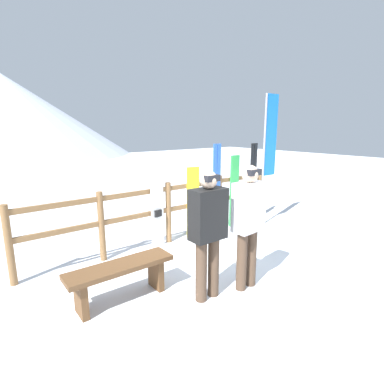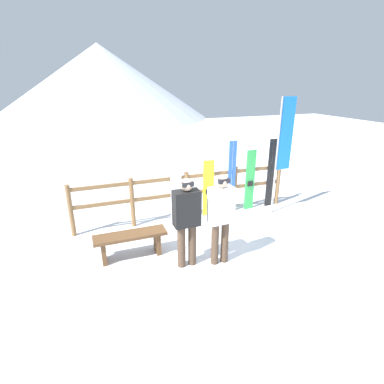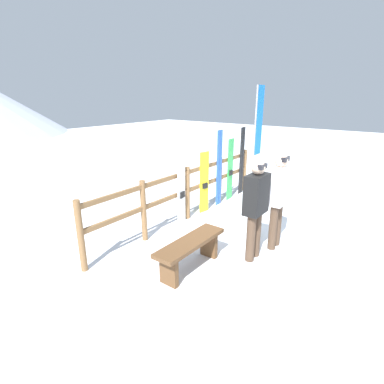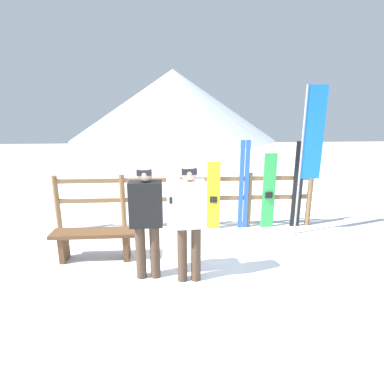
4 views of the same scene
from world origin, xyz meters
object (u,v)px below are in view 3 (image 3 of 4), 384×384
object	(u,v)px
snowboard_yellow	(204,183)
rental_flag	(257,130)
snowboard_white	(181,191)
person_white	(278,195)
snowboard_green	(230,170)
person_black	(256,204)
ski_pair_blue	(219,168)
ski_pair_black	(242,161)
bench	(190,248)

from	to	relation	value
snowboard_yellow	rental_flag	distance (m)	2.00
snowboard_white	snowboard_yellow	size ratio (longest dim) A/B	1.01
person_white	rental_flag	xyz separation A→B (m)	(2.27, 1.52, 0.76)
snowboard_green	person_black	bearing A→B (deg)	-142.00
ski_pair_blue	rental_flag	bearing A→B (deg)	-20.63
person_white	ski_pair_black	bearing A→B (deg)	39.73
person_white	ski_pair_black	xyz separation A→B (m)	(2.31, 1.92, -0.08)
ski_pair_blue	rental_flag	world-z (taller)	rental_flag
person_white	snowboard_white	world-z (taller)	person_white
person_black	person_white	distance (m)	0.59
ski_pair_blue	rental_flag	size ratio (longest dim) A/B	0.65
snowboard_white	ski_pair_black	world-z (taller)	ski_pair_black
snowboard_green	rental_flag	world-z (taller)	rental_flag
snowboard_white	snowboard_green	xyz separation A→B (m)	(1.91, 0.00, 0.07)
bench	person_black	size ratio (longest dim) A/B	0.81
snowboard_white	person_black	bearing A→B (deg)	-102.07
bench	ski_pair_black	xyz separation A→B (m)	(3.76, 1.20, 0.52)
person_black	ski_pair_black	world-z (taller)	ski_pair_black
person_white	rental_flag	bearing A→B (deg)	33.81
ski_pair_blue	snowboard_green	bearing A→B (deg)	-0.38
bench	snowboard_yellow	xyz separation A→B (m)	(2.05, 1.20, 0.33)
snowboard_white	rental_flag	bearing A→B (deg)	-9.13
person_black	person_white	size ratio (longest dim) A/B	0.98
snowboard_white	snowboard_yellow	distance (m)	0.79
person_black	snowboard_white	size ratio (longest dim) A/B	1.17
ski_pair_blue	ski_pair_black	world-z (taller)	ski_pair_blue
bench	snowboard_green	distance (m)	3.41
bench	rental_flag	world-z (taller)	rental_flag
snowboard_white	ski_pair_blue	distance (m)	1.42
person_black	person_white	bearing A→B (deg)	-12.16
ski_pair_black	snowboard_yellow	bearing A→B (deg)	-179.88
snowboard_white	snowboard_yellow	bearing A→B (deg)	-0.00
snowboard_yellow	rental_flag	world-z (taller)	rental_flag
person_black	snowboard_yellow	xyz separation A→B (m)	(1.18, 1.79, -0.25)
snowboard_green	ski_pair_black	size ratio (longest dim) A/B	0.87
person_white	rental_flag	distance (m)	2.84
bench	rental_flag	bearing A→B (deg)	12.16
ski_pair_blue	snowboard_yellow	bearing A→B (deg)	-179.67
person_white	ski_pair_black	size ratio (longest dim) A/B	0.94
person_black	rental_flag	xyz separation A→B (m)	(2.85, 1.40, 0.79)
snowboard_green	rental_flag	bearing A→B (deg)	-35.77
bench	snowboard_green	xyz separation A→B (m)	(3.17, 1.20, 0.40)
bench	snowboard_white	distance (m)	1.77
snowboard_yellow	ski_pair_blue	world-z (taller)	ski_pair_blue
snowboard_yellow	snowboard_white	bearing A→B (deg)	180.00
ski_pair_black	rental_flag	size ratio (longest dim) A/B	0.64
person_white	snowboard_yellow	xyz separation A→B (m)	(0.60, 1.92, -0.27)
bench	snowboard_green	bearing A→B (deg)	20.69
snowboard_yellow	snowboard_green	xyz separation A→B (m)	(1.12, 0.00, 0.08)
bench	person_black	world-z (taller)	person_black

